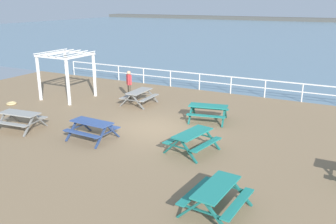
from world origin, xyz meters
TOP-DOWN VIEW (x-y plane):
  - ground_plane at (0.00, 0.00)m, footprint 30.00×24.00m
  - sea_band at (0.00, 52.75)m, footprint 142.00×90.00m
  - distant_shoreline at (0.00, 95.75)m, footprint 142.00×6.00m
  - seaward_railing at (-0.00, 7.75)m, footprint 23.07×0.07m
  - picnic_table_near_left at (1.77, 2.13)m, footprint 2.07×1.84m
  - picnic_table_near_right at (-5.21, -2.81)m, footprint 1.96×1.72m
  - picnic_table_mid_centre at (-1.60, -2.30)m, footprint 1.87×1.62m
  - picnic_table_far_left at (2.58, -1.56)m, footprint 1.83×2.05m
  - picnic_table_far_right at (-2.67, 3.08)m, footprint 1.57×1.83m
  - picnic_table_seaward at (4.81, -5.02)m, footprint 1.67×1.91m
  - visitor at (-3.81, 3.81)m, footprint 0.42×0.39m
  - lattice_pergola at (-7.07, 2.28)m, footprint 2.48×2.60m
  - rope_coil at (-8.95, -0.22)m, footprint 0.55×0.55m

SIDE VIEW (x-z plane):
  - ground_plane at x=0.00m, z-range -0.20..0.00m
  - sea_band at x=0.00m, z-range 0.00..0.00m
  - distant_shoreline at x=0.00m, z-range -0.90..0.90m
  - rope_coil at x=-8.95m, z-range 0.00..0.11m
  - picnic_table_near_left at x=1.77m, z-range 0.19..0.98m
  - picnic_table_near_right at x=-5.21m, z-range 0.19..0.98m
  - picnic_table_mid_centre at x=-1.60m, z-range 0.19..0.98m
  - picnic_table_far_left at x=2.58m, z-range 0.19..0.98m
  - picnic_table_far_right at x=-2.67m, z-range 0.19..0.98m
  - picnic_table_seaward at x=4.81m, z-range 0.19..0.98m
  - seaward_railing at x=0.00m, z-range 0.22..1.30m
  - visitor at x=-3.81m, z-range 0.12..1.78m
  - lattice_pergola at x=-7.07m, z-range 0.65..3.35m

